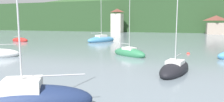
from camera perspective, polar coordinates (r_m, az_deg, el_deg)
wooded_hillside at (r=129.06m, az=11.08°, el=8.30°), size 352.00×57.53×32.93m
shore_building_west at (r=93.46m, az=1.39°, el=8.01°), size 4.62×5.09×10.29m
shore_building_westcentral at (r=90.43m, az=25.94°, el=6.26°), size 6.66×5.84×7.03m
sailboat_near_0 at (r=12.32m, az=-22.64°, el=-12.36°), size 7.36×5.34×8.73m
sailboat_far_5 at (r=55.38m, az=-23.34°, el=2.67°), size 4.93×2.11×5.41m
sailboat_far_7 at (r=50.19m, az=-2.88°, el=3.03°), size 5.93×8.30×11.82m
sailboat_mid_8 at (r=29.39m, az=4.60°, el=-0.53°), size 5.74×4.42×8.33m
sailboat_mid_9 at (r=20.46m, az=16.41°, el=-4.55°), size 3.38×6.76×7.62m
mooring_buoy_near at (r=32.76m, az=19.68°, el=-0.78°), size 0.49×0.49×0.49m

